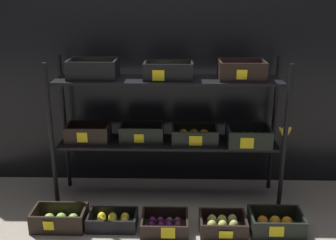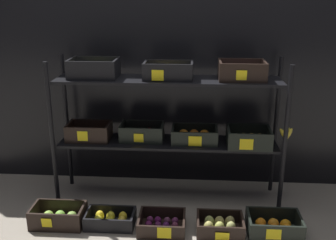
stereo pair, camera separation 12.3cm
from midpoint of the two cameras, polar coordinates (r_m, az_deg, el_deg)
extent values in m
plane|color=gray|center=(3.23, -1.11, -10.97)|extent=(10.00, 10.00, 0.00)
cube|color=black|center=(3.26, -0.93, 6.51)|extent=(4.07, 0.12, 1.83)
cylinder|color=black|center=(2.99, -17.53, -2.64)|extent=(0.03, 0.03, 1.11)
cylinder|color=black|center=(2.92, 15.29, -2.95)|extent=(0.03, 0.03, 1.11)
cylinder|color=black|center=(3.30, -15.66, -0.50)|extent=(0.03, 0.03, 1.11)
cylinder|color=black|center=(3.24, 13.89, -0.73)|extent=(0.03, 0.03, 1.11)
cube|color=black|center=(3.03, -1.16, -3.24)|extent=(1.64, 0.32, 0.02)
cube|color=black|center=(2.89, -1.23, 5.76)|extent=(1.64, 0.32, 0.02)
cube|color=black|center=(3.11, -12.44, -2.79)|extent=(0.33, 0.21, 0.01)
cube|color=black|center=(3.00, -12.95, -2.31)|extent=(0.33, 0.02, 0.12)
cube|color=black|center=(3.18, -12.12, -1.08)|extent=(0.33, 0.02, 0.12)
cube|color=black|center=(3.13, -15.28, -1.63)|extent=(0.02, 0.18, 0.12)
cube|color=black|center=(3.05, -9.71, -1.72)|extent=(0.02, 0.18, 0.12)
sphere|color=orange|center=(3.09, -14.08, -2.32)|extent=(0.06, 0.06, 0.06)
sphere|color=orange|center=(3.06, -12.60, -2.39)|extent=(0.06, 0.06, 0.06)
sphere|color=orange|center=(3.05, -11.17, -2.41)|extent=(0.06, 0.06, 0.06)
sphere|color=orange|center=(3.14, -13.72, -1.95)|extent=(0.06, 0.06, 0.06)
sphere|color=orange|center=(3.12, -12.38, -2.00)|extent=(0.06, 0.06, 0.06)
sphere|color=orange|center=(3.11, -11.03, -1.97)|extent=(0.06, 0.06, 0.06)
cube|color=yellow|center=(3.00, -13.39, -2.47)|extent=(0.08, 0.00, 0.08)
cube|color=black|center=(3.06, -4.90, -2.78)|extent=(0.33, 0.21, 0.01)
cube|color=black|center=(2.94, -5.13, -2.30)|extent=(0.33, 0.02, 0.11)
cube|color=black|center=(3.12, -4.75, -1.08)|extent=(0.33, 0.02, 0.11)
cube|color=black|center=(3.05, -7.83, -1.64)|extent=(0.02, 0.18, 0.11)
cube|color=black|center=(3.02, -2.00, -1.70)|extent=(0.02, 0.18, 0.11)
sphere|color=red|center=(3.03, -6.01, -2.16)|extent=(0.07, 0.07, 0.07)
sphere|color=red|center=(3.01, -3.96, -2.23)|extent=(0.07, 0.07, 0.07)
sphere|color=red|center=(3.07, -5.95, -1.88)|extent=(0.07, 0.07, 0.07)
sphere|color=red|center=(3.06, -3.85, -1.85)|extent=(0.07, 0.07, 0.07)
cube|color=yellow|center=(2.94, -5.39, -2.67)|extent=(0.07, 0.01, 0.07)
cube|color=black|center=(3.03, 2.65, -2.94)|extent=(0.34, 0.23, 0.01)
cube|color=black|center=(2.91, 2.70, -2.68)|extent=(0.34, 0.02, 0.10)
cube|color=black|center=(3.11, 2.62, -1.28)|extent=(0.34, 0.02, 0.10)
cube|color=black|center=(3.01, -0.47, -1.93)|extent=(0.02, 0.20, 0.10)
cube|color=black|center=(3.02, 5.78, -1.97)|extent=(0.02, 0.20, 0.10)
sphere|color=orange|center=(2.98, 1.12, -2.35)|extent=(0.07, 0.07, 0.07)
sphere|color=orange|center=(2.98, 2.75, -2.38)|extent=(0.07, 0.07, 0.07)
sphere|color=orange|center=(2.99, 4.22, -2.40)|extent=(0.07, 0.07, 0.07)
sphere|color=orange|center=(3.04, 1.08, -1.99)|extent=(0.07, 0.07, 0.07)
sphere|color=orange|center=(3.04, 2.58, -1.98)|extent=(0.07, 0.07, 0.07)
sphere|color=orange|center=(3.04, 4.06, -2.00)|extent=(0.07, 0.07, 0.07)
cube|color=yellow|center=(2.90, 2.79, -3.02)|extent=(0.10, 0.01, 0.08)
cube|color=black|center=(3.01, 10.26, -3.32)|extent=(0.32, 0.25, 0.01)
cube|color=black|center=(2.88, 10.67, -2.95)|extent=(0.32, 0.02, 0.12)
cube|color=black|center=(3.10, 10.02, -1.40)|extent=(0.32, 0.02, 0.12)
cube|color=black|center=(2.97, 7.46, -2.14)|extent=(0.02, 0.22, 0.12)
cube|color=black|center=(3.02, 13.16, -2.15)|extent=(0.02, 0.22, 0.12)
ellipsoid|color=brown|center=(2.95, 8.79, -2.91)|extent=(0.05, 0.05, 0.07)
ellipsoid|color=brown|center=(2.96, 9.82, -2.87)|extent=(0.05, 0.05, 0.07)
ellipsoid|color=brown|center=(2.96, 11.03, -2.91)|extent=(0.05, 0.05, 0.07)
ellipsoid|color=brown|center=(2.98, 12.04, -2.89)|extent=(0.05, 0.05, 0.07)
ellipsoid|color=brown|center=(3.02, 8.61, -2.37)|extent=(0.05, 0.05, 0.07)
ellipsoid|color=brown|center=(3.03, 9.61, -2.34)|extent=(0.05, 0.05, 0.07)
ellipsoid|color=brown|center=(3.04, 10.71, -2.33)|extent=(0.05, 0.05, 0.07)
ellipsoid|color=brown|center=(3.05, 11.81, -2.34)|extent=(0.05, 0.05, 0.07)
cube|color=yellow|center=(2.87, 10.09, -3.31)|extent=(0.10, 0.01, 0.08)
cube|color=black|center=(2.97, -11.82, 6.05)|extent=(0.35, 0.25, 0.01)
cube|color=black|center=(2.85, -12.42, 6.90)|extent=(0.35, 0.02, 0.12)
cube|color=black|center=(3.07, -11.43, 7.75)|extent=(0.35, 0.02, 0.12)
cube|color=black|center=(3.00, -15.06, 7.26)|extent=(0.02, 0.21, 0.12)
cube|color=black|center=(2.92, -8.67, 7.40)|extent=(0.02, 0.21, 0.12)
ellipsoid|color=#ABB752|center=(2.95, -13.67, 6.87)|extent=(0.07, 0.07, 0.09)
ellipsoid|color=#BCC44F|center=(2.93, -12.07, 6.89)|extent=(0.07, 0.07, 0.09)
ellipsoid|color=#B8BB4B|center=(2.91, -10.48, 6.93)|extent=(0.07, 0.07, 0.09)
ellipsoid|color=#B8B34D|center=(3.02, -13.33, 7.14)|extent=(0.07, 0.07, 0.09)
ellipsoid|color=#B5C362|center=(3.00, -11.71, 7.18)|extent=(0.07, 0.07, 0.09)
ellipsoid|color=#A6BF60|center=(2.98, -10.11, 7.21)|extent=(0.07, 0.07, 0.09)
cube|color=black|center=(2.87, -1.16, 6.03)|extent=(0.35, 0.20, 0.01)
cube|color=black|center=(2.77, -1.26, 6.87)|extent=(0.35, 0.02, 0.11)
cube|color=black|center=(2.95, -1.09, 7.59)|extent=(0.35, 0.02, 0.11)
cube|color=black|center=(2.87, -4.54, 7.24)|extent=(0.02, 0.17, 0.11)
cube|color=black|center=(2.86, 2.21, 7.22)|extent=(0.02, 0.17, 0.11)
sphere|color=#E1C856|center=(2.84, -2.77, 6.73)|extent=(0.07, 0.07, 0.07)
sphere|color=#E6C84D|center=(2.84, -1.21, 6.74)|extent=(0.07, 0.07, 0.07)
sphere|color=gold|center=(2.84, 0.53, 6.74)|extent=(0.07, 0.07, 0.07)
sphere|color=#DFBD4E|center=(2.90, -2.78, 6.95)|extent=(0.07, 0.07, 0.07)
sphere|color=yellow|center=(2.89, -1.11, 6.93)|extent=(0.07, 0.07, 0.07)
sphere|color=gold|center=(2.88, 0.50, 6.92)|extent=(0.07, 0.07, 0.07)
cube|color=yellow|center=(2.77, -2.69, 6.40)|extent=(0.08, 0.00, 0.08)
cube|color=black|center=(2.92, 9.25, 5.97)|extent=(0.33, 0.25, 0.01)
cube|color=black|center=(2.79, 9.62, 6.81)|extent=(0.33, 0.02, 0.12)
cube|color=black|center=(3.01, 9.03, 7.68)|extent=(0.33, 0.02, 0.12)
cube|color=black|center=(2.89, 6.20, 7.33)|extent=(0.02, 0.21, 0.12)
cube|color=black|center=(2.93, 12.38, 7.17)|extent=(0.02, 0.21, 0.12)
sphere|color=#542D45|center=(2.85, 7.54, 6.37)|extent=(0.05, 0.05, 0.05)
sphere|color=#5E3055|center=(2.85, 8.75, 6.34)|extent=(0.05, 0.05, 0.05)
sphere|color=#5E224B|center=(2.86, 10.03, 6.31)|extent=(0.05, 0.05, 0.05)
sphere|color=#5F2348|center=(2.87, 11.26, 6.29)|extent=(0.05, 0.05, 0.05)
sphere|color=#6A1D4E|center=(2.90, 7.41, 6.58)|extent=(0.05, 0.05, 0.05)
sphere|color=#5C2E50|center=(2.90, 8.64, 6.55)|extent=(0.05, 0.05, 0.05)
sphere|color=#56214F|center=(2.91, 9.95, 6.53)|extent=(0.05, 0.05, 0.05)
sphere|color=#632C46|center=(2.93, 11.13, 6.51)|extent=(0.05, 0.05, 0.05)
sphere|color=#671E5D|center=(2.95, 7.33, 6.80)|extent=(0.05, 0.05, 0.05)
sphere|color=#5C1C47|center=(2.96, 8.51, 6.77)|extent=(0.05, 0.05, 0.05)
sphere|color=#692452|center=(2.97, 9.78, 6.75)|extent=(0.05, 0.05, 0.05)
sphere|color=#622551|center=(2.98, 10.96, 6.72)|extent=(0.05, 0.05, 0.05)
cube|color=yellow|center=(2.78, 9.32, 6.44)|extent=(0.07, 0.01, 0.07)
cylinder|color=brown|center=(3.04, 15.48, -0.57)|extent=(0.02, 0.02, 0.02)
ellipsoid|color=yellow|center=(3.05, 15.04, -1.76)|extent=(0.09, 0.03, 0.10)
ellipsoid|color=yellow|center=(3.05, 15.31, -1.77)|extent=(0.05, 0.03, 0.11)
ellipsoid|color=yellow|center=(3.07, 15.49, -1.70)|extent=(0.05, 0.03, 0.11)
ellipsoid|color=yellow|center=(3.06, 15.69, -1.76)|extent=(0.08, 0.03, 0.11)
cube|color=black|center=(2.98, -16.40, -14.39)|extent=(0.37, 0.22, 0.01)
cube|color=black|center=(2.86, -17.13, -14.27)|extent=(0.37, 0.02, 0.13)
cube|color=black|center=(3.02, -15.95, -12.28)|extent=(0.37, 0.02, 0.13)
cube|color=black|center=(3.00, -19.79, -12.97)|extent=(0.02, 0.18, 0.13)
cube|color=black|center=(2.89, -13.13, -13.50)|extent=(0.02, 0.18, 0.13)
sphere|color=#8FC843|center=(2.96, -18.36, -13.80)|extent=(0.07, 0.07, 0.07)
sphere|color=#88B333|center=(2.94, -16.61, -13.94)|extent=(0.07, 0.07, 0.07)
sphere|color=#83C838|center=(2.91, -15.02, -14.11)|extent=(0.07, 0.07, 0.07)
sphere|color=#93C148|center=(3.00, -17.87, -13.33)|extent=(0.07, 0.07, 0.07)
sphere|color=#81C043|center=(2.98, -16.29, -13.38)|extent=(0.07, 0.07, 0.07)
sphere|color=#85B149|center=(2.95, -14.67, -13.56)|extent=(0.07, 0.07, 0.07)
cube|color=yellow|center=(2.87, -18.03, -14.28)|extent=(0.07, 0.01, 0.07)
cube|color=black|center=(2.90, -9.19, -14.77)|extent=(0.34, 0.20, 0.01)
cube|color=black|center=(2.80, -9.59, -14.94)|extent=(0.34, 0.02, 0.09)
cube|color=black|center=(2.95, -8.91, -12.95)|extent=(0.34, 0.02, 0.09)
cube|color=black|center=(2.91, -12.49, -13.73)|extent=(0.02, 0.17, 0.09)
cube|color=black|center=(2.85, -5.92, -14.06)|extent=(0.02, 0.17, 0.09)
ellipsoid|color=yellow|center=(2.87, -10.95, -14.23)|extent=(0.06, 0.06, 0.08)
ellipsoid|color=yellow|center=(2.85, -9.31, -14.32)|extent=(0.06, 0.06, 0.08)
ellipsoid|color=yellow|center=(2.84, -7.56, -14.43)|extent=(0.06, 0.06, 0.08)
ellipsoid|color=yellow|center=(2.92, -10.75, -13.60)|extent=(0.06, 0.06, 0.08)
ellipsoid|color=yellow|center=(2.90, -9.20, -13.72)|extent=(0.06, 0.06, 0.08)
ellipsoid|color=yellow|center=(2.89, -7.45, -13.78)|extent=(0.06, 0.06, 0.08)
cube|color=black|center=(2.83, -1.75, -15.37)|extent=(0.32, 0.26, 0.01)
cube|color=black|center=(2.71, -1.90, -15.87)|extent=(0.32, 0.02, 0.09)
cube|color=black|center=(2.91, -1.63, -13.20)|extent=(0.32, 0.02, 0.09)
cube|color=black|center=(2.82, -4.95, -14.40)|extent=(0.02, 0.23, 0.09)
cube|color=black|center=(2.80, 1.45, -14.53)|extent=(0.02, 0.23, 0.09)
sphere|color=#60194C|center=(2.78, -3.82, -15.45)|extent=(0.05, 0.05, 0.05)
sphere|color=#6A235E|center=(2.77, -2.47, -15.48)|extent=(0.05, 0.05, 0.05)
sphere|color=#5A2E44|center=(2.77, -1.18, -15.53)|extent=(0.05, 0.05, 0.05)
sphere|color=#6D275A|center=(2.76, 0.08, -15.58)|extent=(0.05, 0.05, 0.05)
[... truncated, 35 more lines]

